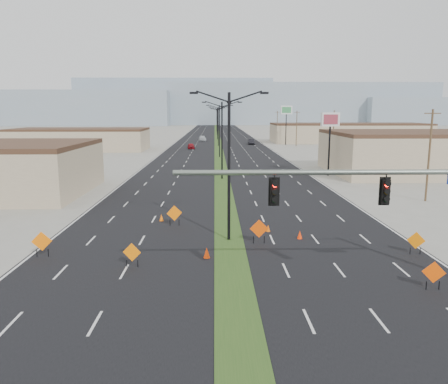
{
  "coord_description": "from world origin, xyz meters",
  "views": [
    {
      "loc": [
        -0.95,
        -17.08,
        8.74
      ],
      "look_at": [
        -0.31,
        13.01,
        3.2
      ],
      "focal_mm": 35.0,
      "sensor_mm": 36.0,
      "label": 1
    }
  ],
  "objects_px": {
    "streetlight_0": "(229,162)",
    "streetlight_6": "(217,119)",
    "car_left": "(191,146)",
    "streetlight_4": "(218,122)",
    "car_mid": "(251,142)",
    "signal_mast": "(425,201)",
    "streetlight_1": "(222,138)",
    "cone_1": "(268,228)",
    "cone_3": "(161,218)",
    "pole_sign_east_near": "(330,125)",
    "cone_2": "(300,235)",
    "pole_sign_east_far": "(286,113)",
    "construction_sign_2": "(174,214)",
    "streetlight_5": "(217,121)",
    "construction_sign_5": "(416,241)",
    "construction_sign_0": "(42,242)",
    "construction_sign_3": "(259,229)",
    "streetlight_3": "(218,125)",
    "car_far": "(202,139)",
    "construction_sign_1": "(132,253)",
    "construction_sign_4": "(434,273)",
    "cone_0": "(207,253)"
  },
  "relations": [
    {
      "from": "car_mid",
      "to": "construction_sign_3",
      "type": "bearing_deg",
      "value": -93.56
    },
    {
      "from": "streetlight_5",
      "to": "construction_sign_5",
      "type": "height_order",
      "value": "streetlight_5"
    },
    {
      "from": "streetlight_4",
      "to": "car_mid",
      "type": "height_order",
      "value": "streetlight_4"
    },
    {
      "from": "cone_0",
      "to": "streetlight_4",
      "type": "bearing_deg",
      "value": 89.28
    },
    {
      "from": "streetlight_0",
      "to": "streetlight_6",
      "type": "distance_m",
      "value": 168.0
    },
    {
      "from": "signal_mast",
      "to": "car_left",
      "type": "height_order",
      "value": "signal_mast"
    },
    {
      "from": "car_left",
      "to": "pole_sign_east_near",
      "type": "bearing_deg",
      "value": -71.0
    },
    {
      "from": "cone_2",
      "to": "pole_sign_east_near",
      "type": "bearing_deg",
      "value": 72.11
    },
    {
      "from": "signal_mast",
      "to": "construction_sign_1",
      "type": "distance_m",
      "value": 15.53
    },
    {
      "from": "streetlight_3",
      "to": "car_far",
      "type": "bearing_deg",
      "value": 103.1
    },
    {
      "from": "car_left",
      "to": "cone_1",
      "type": "relative_size",
      "value": 7.22
    },
    {
      "from": "construction_sign_1",
      "to": "construction_sign_4",
      "type": "relative_size",
      "value": 0.96
    },
    {
      "from": "cone_2",
      "to": "pole_sign_east_far",
      "type": "height_order",
      "value": "pole_sign_east_far"
    },
    {
      "from": "streetlight_0",
      "to": "construction_sign_1",
      "type": "height_order",
      "value": "streetlight_0"
    },
    {
      "from": "construction_sign_3",
      "to": "cone_1",
      "type": "xyz_separation_m",
      "value": [
        0.97,
        2.93,
        -0.7
      ]
    },
    {
      "from": "streetlight_5",
      "to": "cone_3",
      "type": "bearing_deg",
      "value": -92.26
    },
    {
      "from": "cone_1",
      "to": "pole_sign_east_far",
      "type": "bearing_deg",
      "value": 80.02
    },
    {
      "from": "streetlight_1",
      "to": "cone_1",
      "type": "distance_m",
      "value": 26.58
    },
    {
      "from": "construction_sign_5",
      "to": "construction_sign_0",
      "type": "bearing_deg",
      "value": -162.95
    },
    {
      "from": "streetlight_1",
      "to": "cone_2",
      "type": "relative_size",
      "value": 16.62
    },
    {
      "from": "streetlight_1",
      "to": "construction_sign_3",
      "type": "distance_m",
      "value": 29.25
    },
    {
      "from": "car_left",
      "to": "car_mid",
      "type": "height_order",
      "value": "car_mid"
    },
    {
      "from": "pole_sign_east_near",
      "to": "streetlight_4",
      "type": "bearing_deg",
      "value": 81.68
    },
    {
      "from": "streetlight_3",
      "to": "construction_sign_2",
      "type": "height_order",
      "value": "streetlight_3"
    },
    {
      "from": "streetlight_3",
      "to": "streetlight_4",
      "type": "distance_m",
      "value": 28.0
    },
    {
      "from": "construction_sign_3",
      "to": "cone_1",
      "type": "bearing_deg",
      "value": 70.34
    },
    {
      "from": "construction_sign_1",
      "to": "cone_2",
      "type": "bearing_deg",
      "value": 38.0
    },
    {
      "from": "streetlight_0",
      "to": "car_left",
      "type": "bearing_deg",
      "value": 95.01
    },
    {
      "from": "cone_0",
      "to": "cone_3",
      "type": "bearing_deg",
      "value": 112.66
    },
    {
      "from": "cone_3",
      "to": "pole_sign_east_near",
      "type": "bearing_deg",
      "value": 51.48
    },
    {
      "from": "construction_sign_5",
      "to": "cone_2",
      "type": "height_order",
      "value": "construction_sign_5"
    },
    {
      "from": "signal_mast",
      "to": "streetlight_1",
      "type": "height_order",
      "value": "streetlight_1"
    },
    {
      "from": "cone_2",
      "to": "pole_sign_east_far",
      "type": "xyz_separation_m",
      "value": [
        13.11,
        87.65,
        8.19
      ]
    },
    {
      "from": "streetlight_1",
      "to": "car_far",
      "type": "relative_size",
      "value": 1.98
    },
    {
      "from": "streetlight_3",
      "to": "construction_sign_1",
      "type": "relative_size",
      "value": 7.02
    },
    {
      "from": "cone_1",
      "to": "pole_sign_east_far",
      "type": "distance_m",
      "value": 87.43
    },
    {
      "from": "car_far",
      "to": "construction_sign_4",
      "type": "bearing_deg",
      "value": -87.04
    },
    {
      "from": "streetlight_4",
      "to": "construction_sign_4",
      "type": "relative_size",
      "value": 6.78
    },
    {
      "from": "car_mid",
      "to": "construction_sign_2",
      "type": "height_order",
      "value": "construction_sign_2"
    },
    {
      "from": "streetlight_1",
      "to": "car_far",
      "type": "bearing_deg",
      "value": 93.5
    },
    {
      "from": "signal_mast",
      "to": "construction_sign_4",
      "type": "relative_size",
      "value": 11.02
    },
    {
      "from": "car_far",
      "to": "construction_sign_1",
      "type": "height_order",
      "value": "car_far"
    },
    {
      "from": "car_far",
      "to": "cone_1",
      "type": "xyz_separation_m",
      "value": [
        7.63,
        -101.91,
        -0.46
      ]
    },
    {
      "from": "streetlight_6",
      "to": "pole_sign_east_far",
      "type": "relative_size",
      "value": 0.97
    },
    {
      "from": "car_far",
      "to": "cone_1",
      "type": "distance_m",
      "value": 102.2
    },
    {
      "from": "streetlight_0",
      "to": "cone_3",
      "type": "relative_size",
      "value": 17.41
    },
    {
      "from": "car_mid",
      "to": "construction_sign_0",
      "type": "distance_m",
      "value": 95.16
    },
    {
      "from": "streetlight_6",
      "to": "cone_0",
      "type": "xyz_separation_m",
      "value": [
        -1.46,
        -171.76,
        -5.08
      ]
    },
    {
      "from": "construction_sign_3",
      "to": "pole_sign_east_near",
      "type": "relative_size",
      "value": 0.19
    },
    {
      "from": "cone_2",
      "to": "car_mid",
      "type": "bearing_deg",
      "value": 87.45
    }
  ]
}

